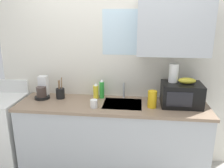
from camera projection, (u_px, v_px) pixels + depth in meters
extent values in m
cube|color=silver|center=(115.00, 69.00, 2.96)|extent=(3.07, 0.10, 2.50)
cube|color=#B2B7BC|center=(174.00, 28.00, 2.53)|extent=(0.81, 0.32, 0.62)
cube|color=silver|center=(125.00, 32.00, 2.77)|extent=(0.56, 0.02, 0.55)
cube|color=#B2B7BC|center=(112.00, 138.00, 2.86)|extent=(2.27, 0.60, 0.86)
cube|color=#8C725B|center=(112.00, 105.00, 2.73)|extent=(2.30, 0.63, 0.03)
cube|color=#9EA0A5|center=(122.00, 109.00, 2.75)|extent=(0.46, 0.38, 0.14)
cylinder|color=#B2B5BA|center=(124.00, 90.00, 2.91)|extent=(0.03, 0.03, 0.20)
cube|color=white|center=(1.00, 130.00, 3.02)|extent=(0.60, 0.60, 0.90)
cube|color=white|center=(8.00, 86.00, 3.13)|extent=(0.60, 0.04, 0.18)
cube|color=black|center=(181.00, 95.00, 2.64)|extent=(0.46, 0.34, 0.27)
cube|color=black|center=(179.00, 99.00, 2.48)|extent=(0.28, 0.01, 0.17)
ellipsoid|color=gold|center=(187.00, 81.00, 2.59)|extent=(0.20, 0.11, 0.07)
cylinder|color=white|center=(174.00, 73.00, 2.63)|extent=(0.11, 0.11, 0.22)
cylinder|color=black|center=(42.00, 97.00, 2.90)|extent=(0.19, 0.19, 0.03)
cylinder|color=#3F332D|center=(41.00, 92.00, 2.87)|extent=(0.12, 0.12, 0.13)
cube|color=silver|center=(44.00, 86.00, 2.93)|extent=(0.11, 0.09, 0.26)
cylinder|color=green|center=(102.00, 90.00, 2.90)|extent=(0.06, 0.06, 0.22)
cone|color=white|center=(102.00, 80.00, 2.86)|extent=(0.05, 0.05, 0.04)
cylinder|color=yellow|center=(96.00, 92.00, 2.90)|extent=(0.07, 0.07, 0.17)
cone|color=white|center=(96.00, 84.00, 2.87)|extent=(0.05, 0.05, 0.04)
cylinder|color=gold|center=(152.00, 99.00, 2.60)|extent=(0.10, 0.10, 0.20)
cylinder|color=white|center=(94.00, 104.00, 2.60)|extent=(0.08, 0.08, 0.09)
cylinder|color=black|center=(60.00, 93.00, 2.90)|extent=(0.11, 0.11, 0.13)
cylinder|color=olive|center=(59.00, 88.00, 2.88)|extent=(0.02, 0.03, 0.20)
cylinder|color=olive|center=(62.00, 86.00, 2.88)|extent=(0.03, 0.03, 0.24)
cylinder|color=olive|center=(59.00, 88.00, 2.85)|extent=(0.03, 0.02, 0.21)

